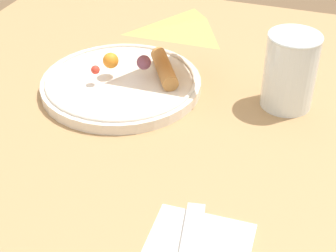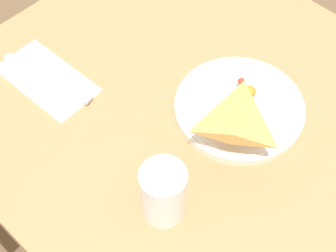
{
  "view_description": "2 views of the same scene",
  "coord_description": "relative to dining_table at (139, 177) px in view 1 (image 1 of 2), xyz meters",
  "views": [
    {
      "loc": [
        0.55,
        0.24,
        1.13
      ],
      "look_at": [
        0.06,
        0.07,
        0.75
      ],
      "focal_mm": 55.0,
      "sensor_mm": 36.0,
      "label": 1
    },
    {
      "loc": [
        -0.36,
        0.46,
        1.49
      ],
      "look_at": [
        0.0,
        0.08,
        0.74
      ],
      "focal_mm": 55.0,
      "sensor_mm": 36.0,
      "label": 2
    }
  ],
  "objects": [
    {
      "name": "dining_table",
      "position": [
        0.0,
        0.0,
        0.0
      ],
      "size": [
        0.91,
        0.79,
        0.72
      ],
      "color": "#A87F51",
      "rests_on": "ground_plane"
    },
    {
      "name": "plate_pizza",
      "position": [
        -0.06,
        -0.05,
        0.13
      ],
      "size": [
        0.24,
        0.24,
        0.06
      ],
      "color": "silver",
      "rests_on": "dining_table"
    },
    {
      "name": "milk_glass",
      "position": [
        -0.1,
        0.19,
        0.17
      ],
      "size": [
        0.07,
        0.07,
        0.11
      ],
      "color": "white",
      "rests_on": "dining_table"
    }
  ]
}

